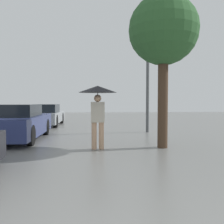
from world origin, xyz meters
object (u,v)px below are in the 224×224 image
object	(u,v)px
parked_car_farthest	(45,115)
tree	(163,32)
street_lamp	(148,80)
pedestrian	(98,98)
parked_car_middle	(17,123)

from	to	relation	value
parked_car_farthest	tree	world-z (taller)	tree
parked_car_farthest	street_lamp	xyz separation A→B (m)	(5.14, -3.57, 1.74)
pedestrian	parked_car_farthest	distance (m)	7.94
parked_car_middle	street_lamp	bearing A→B (deg)	19.38
tree	pedestrian	bearing A→B (deg)	-177.63
parked_car_farthest	tree	size ratio (longest dim) A/B	0.94
pedestrian	parked_car_farthest	size ratio (longest dim) A/B	0.43
pedestrian	street_lamp	size ratio (longest dim) A/B	0.48
pedestrian	parked_car_middle	bearing A→B (deg)	145.12
tree	street_lamp	xyz separation A→B (m)	(0.37, 3.71, -1.08)
parked_car_farthest	tree	distance (m)	9.14
parked_car_middle	street_lamp	size ratio (longest dim) A/B	1.09
parked_car_middle	tree	distance (m)	5.84
tree	street_lamp	distance (m)	3.88
pedestrian	tree	size ratio (longest dim) A/B	0.41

